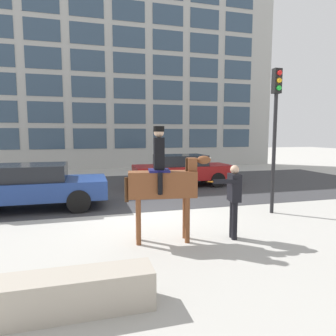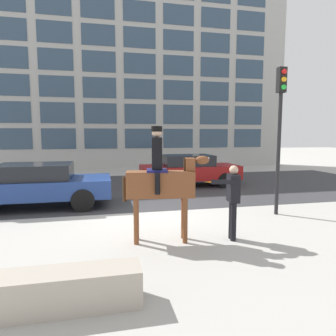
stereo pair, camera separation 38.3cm
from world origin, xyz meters
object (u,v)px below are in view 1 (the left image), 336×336
at_px(pedestrian_bystander, 234,196).
at_px(street_car_far_lane, 182,169).
at_px(traffic_light, 276,118).
at_px(mounted_horse_lead, 164,182).
at_px(street_car_near_lane, 32,185).
at_px(planter_ledge, 74,293).

height_order(pedestrian_bystander, street_car_far_lane, pedestrian_bystander).
bearing_deg(pedestrian_bystander, traffic_light, -133.29).
bearing_deg(traffic_light, mounted_horse_lead, -158.65).
relative_size(street_car_near_lane, planter_ledge, 2.11).
distance_m(traffic_light, planter_ledge, 7.36).
distance_m(street_car_far_lane, planter_ledge, 10.30).
bearing_deg(street_car_far_lane, traffic_light, -77.79).
relative_size(pedestrian_bystander, street_car_far_lane, 0.38).
bearing_deg(street_car_far_lane, street_car_near_lane, -154.20).
bearing_deg(traffic_light, planter_ledge, -146.22).
xyz_separation_m(pedestrian_bystander, traffic_light, (2.25, 1.76, 1.87)).
relative_size(mounted_horse_lead, traffic_light, 0.60).
distance_m(mounted_horse_lead, street_car_far_lane, 7.44).
bearing_deg(mounted_horse_lead, pedestrian_bystander, -0.88).
bearing_deg(mounted_horse_lead, street_car_far_lane, 77.08).
height_order(street_car_near_lane, street_car_far_lane, street_car_far_lane).
xyz_separation_m(pedestrian_bystander, planter_ledge, (-3.46, -2.07, -0.74)).
relative_size(street_car_far_lane, traffic_light, 1.05).
xyz_separation_m(street_car_near_lane, traffic_light, (7.22, -2.49, 2.11)).
bearing_deg(pedestrian_bystander, street_car_far_lane, -89.82).
bearing_deg(pedestrian_bystander, mounted_horse_lead, -0.32).
relative_size(street_car_far_lane, planter_ledge, 2.08).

